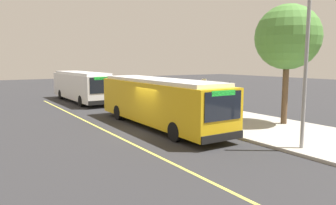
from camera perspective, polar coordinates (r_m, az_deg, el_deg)
ground_plane at (r=18.40m, az=-3.20°, el=-5.10°), size 120.00×120.00×0.00m
sidewalk_curb at (r=21.92m, az=10.58°, el=-2.98°), size 44.00×6.40×0.15m
lane_stripe_center at (r=17.45m, az=-9.53°, el=-5.88°), size 36.00×0.14×0.01m
transit_bus_main at (r=19.25m, az=-1.70°, el=0.35°), size 11.70×2.70×2.95m
transit_bus_second at (r=32.44m, az=-15.37°, el=2.98°), size 11.09×2.71×2.95m
bus_shelter at (r=22.66m, az=7.17°, el=2.13°), size 2.90×1.60×2.48m
waiting_bench at (r=22.36m, az=7.60°, el=-1.27°), size 1.60×0.48×0.95m
route_sign_post at (r=19.82m, az=6.52°, el=1.50°), size 0.44×0.08×2.80m
pedestrian_commuter at (r=21.06m, az=6.81°, el=-0.46°), size 0.24×0.40×1.69m
street_tree_near_shelter at (r=20.66m, az=20.79°, el=10.90°), size 3.90×3.90×7.24m
utility_pole at (r=15.00m, az=23.55°, el=4.37°), size 0.16×0.16×6.40m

